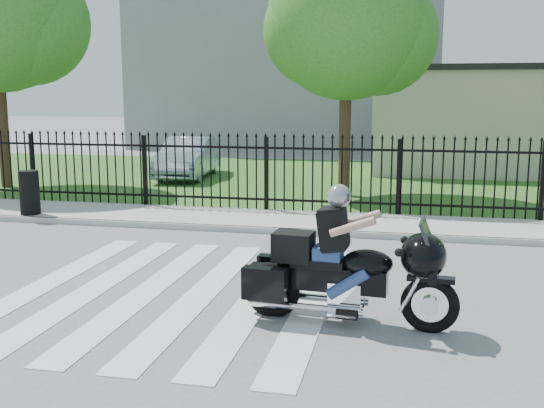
# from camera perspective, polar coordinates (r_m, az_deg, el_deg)

# --- Properties ---
(ground) EXTENTS (120.00, 120.00, 0.00)m
(ground) POSITION_cam_1_polar(r_m,az_deg,el_deg) (9.26, -8.65, -7.80)
(ground) COLOR slate
(ground) RESTS_ON ground
(crosswalk) EXTENTS (5.00, 5.50, 0.01)m
(crosswalk) POSITION_cam_1_polar(r_m,az_deg,el_deg) (9.26, -8.65, -7.76)
(crosswalk) COLOR silver
(crosswalk) RESTS_ON ground
(sidewalk) EXTENTS (40.00, 2.00, 0.12)m
(sidewalk) POSITION_cam_1_polar(r_m,az_deg,el_deg) (13.88, -1.39, -1.43)
(sidewalk) COLOR #ADAAA3
(sidewalk) RESTS_ON ground
(curb) EXTENTS (40.00, 0.12, 0.12)m
(curb) POSITION_cam_1_polar(r_m,az_deg,el_deg) (12.93, -2.42, -2.29)
(curb) COLOR #ADAAA3
(curb) RESTS_ON ground
(grass_strip) EXTENTS (40.00, 12.00, 0.02)m
(grass_strip) POSITION_cam_1_polar(r_m,az_deg,el_deg) (20.67, 3.11, 2.20)
(grass_strip) COLOR #29561D
(grass_strip) RESTS_ON ground
(iron_fence) EXTENTS (26.00, 0.04, 1.80)m
(iron_fence) POSITION_cam_1_polar(r_m,az_deg,el_deg) (14.71, -0.50, 2.54)
(iron_fence) COLOR black
(iron_fence) RESTS_ON ground
(tree_mid) EXTENTS (4.20, 4.20, 6.78)m
(tree_mid) POSITION_cam_1_polar(r_m,az_deg,el_deg) (17.41, 6.74, 16.05)
(tree_mid) COLOR #382316
(tree_mid) RESTS_ON ground
(building_low) EXTENTS (10.00, 6.00, 3.50)m
(building_low) POSITION_cam_1_polar(r_m,az_deg,el_deg) (24.56, 21.16, 6.86)
(building_low) COLOR beige
(building_low) RESTS_ON ground
(building_low_roof) EXTENTS (10.20, 6.20, 0.20)m
(building_low_roof) POSITION_cam_1_polar(r_m,az_deg,el_deg) (24.55, 21.44, 11.17)
(building_low_roof) COLOR black
(building_low_roof) RESTS_ON building_low
(building_tall) EXTENTS (15.00, 10.00, 12.00)m
(building_tall) POSITION_cam_1_polar(r_m,az_deg,el_deg) (34.93, 1.88, 15.24)
(building_tall) COLOR gray
(building_tall) RESTS_ON ground
(motorcycle_rider) EXTENTS (2.67, 0.97, 1.77)m
(motorcycle_rider) POSITION_cam_1_polar(r_m,az_deg,el_deg) (7.83, 6.29, -5.53)
(motorcycle_rider) COLOR black
(motorcycle_rider) RESTS_ON ground
(parked_car) EXTENTS (1.77, 4.14, 1.33)m
(parked_car) POSITION_cam_1_polar(r_m,az_deg,el_deg) (21.19, -7.53, 4.15)
(parked_car) COLOR #9AAAC1
(parked_car) RESTS_ON grass_strip
(litter_bin) EXTENTS (0.46, 0.46, 0.98)m
(litter_bin) POSITION_cam_1_polar(r_m,az_deg,el_deg) (15.14, -20.92, 0.97)
(litter_bin) COLOR black
(litter_bin) RESTS_ON sidewalk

